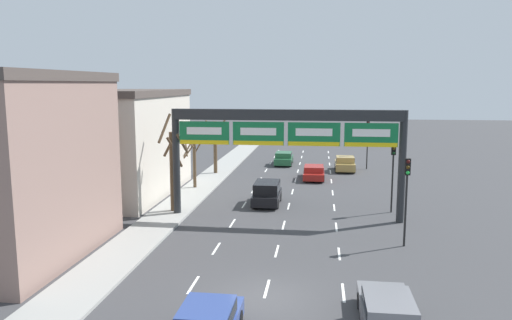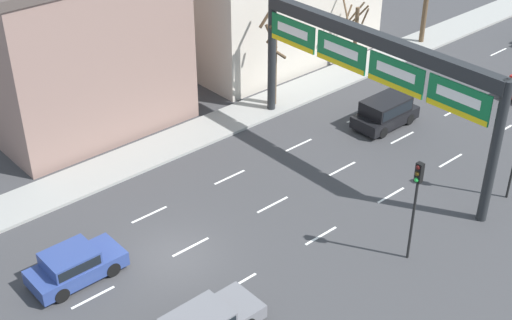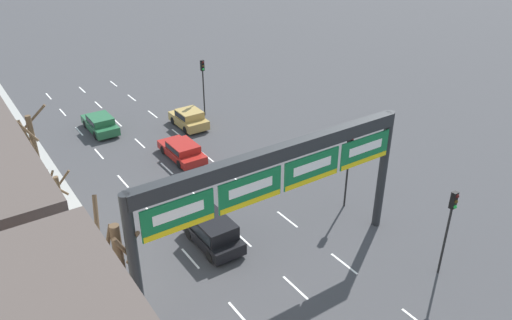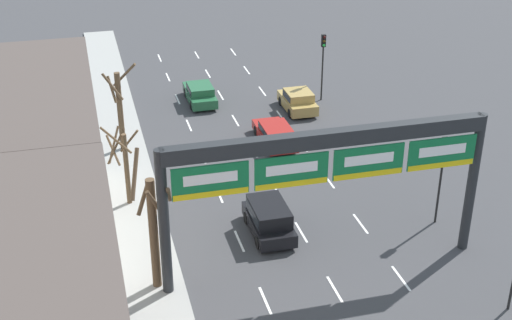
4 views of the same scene
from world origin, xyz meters
name	(u,v)px [view 1 (image 1 of 4)]	position (x,y,z in m)	size (l,w,h in m)	color
ground_plane	(264,298)	(0.00, 0.00, 0.00)	(220.00, 220.00, 0.00)	#3D3D3F
sidewalk_left	(83,287)	(-8.00, 0.00, 0.07)	(2.80, 110.00, 0.15)	#999993
lane_dashes	(286,215)	(0.00, 13.50, 0.01)	(6.72, 67.00, 0.01)	white
sign_gantry	(286,133)	(0.00, 12.61, 5.72)	(15.28, 0.70, 7.23)	#232628
building_far	(98,142)	(-15.60, 18.53, 4.21)	(11.84, 14.10, 8.40)	beige
suv_black	(267,192)	(-1.64, 16.36, 0.95)	(1.94, 4.02, 1.71)	black
car_gold	(345,163)	(4.77, 31.65, 0.81)	(1.99, 3.92, 1.53)	#A88947
car_green	(284,158)	(-1.75, 34.97, 0.76)	(1.90, 4.45, 1.42)	#235B38
car_grey	(388,311)	(4.76, -2.00, 0.68)	(1.94, 4.77, 1.26)	slate
car_red	(314,172)	(1.67, 26.76, 0.71)	(1.96, 4.61, 1.30)	maroon
traffic_light_near_gantry	(368,135)	(7.11, 33.18, 3.57)	(0.30, 0.35, 5.03)	black
traffic_light_mid_block	(393,163)	(7.20, 15.17, 3.51)	(0.30, 0.35, 4.94)	black
traffic_light_far_end	(407,184)	(6.89, 7.73, 3.48)	(0.30, 0.35, 4.89)	black
tree_bare_closest	(173,165)	(-7.81, 13.20, 3.37)	(1.92, 1.88, 6.69)	brown
tree_bare_second	(215,144)	(-8.02, 28.16, 3.06)	(2.22, 2.23, 5.57)	brown
tree_bare_third	(193,157)	(-8.44, 21.11, 2.71)	(2.07, 2.27, 4.84)	brown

